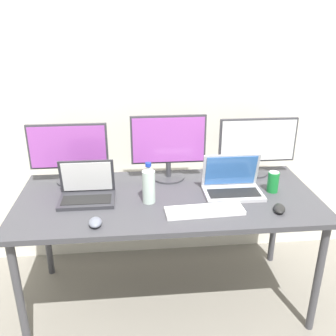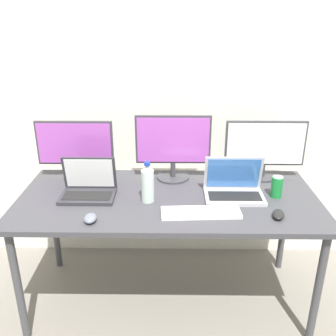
# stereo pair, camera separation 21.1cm
# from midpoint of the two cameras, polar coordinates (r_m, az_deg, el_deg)

# --- Properties ---
(ground_plane) EXTENTS (16.00, 16.00, 0.00)m
(ground_plane) POSITION_cam_midpoint_polar(r_m,az_deg,el_deg) (2.60, -2.45, -19.13)
(ground_plane) COLOR gray
(wall_back) EXTENTS (7.00, 0.08, 2.60)m
(wall_back) POSITION_cam_midpoint_polar(r_m,az_deg,el_deg) (2.57, -3.68, 12.86)
(wall_back) COLOR silver
(wall_back) RESTS_ON ground
(work_desk) EXTENTS (1.74, 0.79, 0.74)m
(work_desk) POSITION_cam_midpoint_polar(r_m,az_deg,el_deg) (2.21, -2.74, -5.79)
(work_desk) COLOR #424247
(work_desk) RESTS_ON ground
(monitor_left) EXTENTS (0.48, 0.18, 0.38)m
(monitor_left) POSITION_cam_midpoint_polar(r_m,az_deg,el_deg) (2.40, -17.39, 2.49)
(monitor_left) COLOR #38383D
(monitor_left) RESTS_ON work_desk
(monitor_center) EXTENTS (0.47, 0.21, 0.42)m
(monitor_center) POSITION_cam_midpoint_polar(r_m,az_deg,el_deg) (2.34, -2.51, 3.47)
(monitor_center) COLOR #38383D
(monitor_center) RESTS_ON work_desk
(monitor_right) EXTENTS (0.50, 0.17, 0.38)m
(monitor_right) POSITION_cam_midpoint_polar(r_m,az_deg,el_deg) (2.46, 11.11, 3.62)
(monitor_right) COLOR #38383D
(monitor_right) RESTS_ON work_desk
(laptop_silver) EXTENTS (0.31, 0.21, 0.22)m
(laptop_silver) POSITION_cam_midpoint_polar(r_m,az_deg,el_deg) (2.20, -14.96, -3.45)
(laptop_silver) COLOR #2D2D33
(laptop_silver) RESTS_ON work_desk
(laptop_secondary) EXTENTS (0.34, 0.22, 0.23)m
(laptop_secondary) POSITION_cam_midpoint_polar(r_m,az_deg,el_deg) (2.22, 7.09, -2.55)
(laptop_secondary) COLOR #B7B7BC
(laptop_secondary) RESTS_ON work_desk
(keyboard_main) EXTENTS (0.43, 0.15, 0.02)m
(keyboard_main) POSITION_cam_midpoint_polar(r_m,az_deg,el_deg) (2.01, 2.60, -6.61)
(keyboard_main) COLOR white
(keyboard_main) RESTS_ON work_desk
(mouse_by_keyboard) EXTENTS (0.07, 0.10, 0.04)m
(mouse_by_keyboard) POSITION_cam_midpoint_polar(r_m,az_deg,el_deg) (1.94, -14.13, -8.13)
(mouse_by_keyboard) COLOR slate
(mouse_by_keyboard) RESTS_ON work_desk
(mouse_by_laptop) EXTENTS (0.09, 0.12, 0.03)m
(mouse_by_laptop) POSITION_cam_midpoint_polar(r_m,az_deg,el_deg) (2.08, 13.85, -6.09)
(mouse_by_laptop) COLOR black
(mouse_by_laptop) RESTS_ON work_desk
(water_bottle) EXTENTS (0.07, 0.07, 0.24)m
(water_bottle) POSITION_cam_midpoint_polar(r_m,az_deg,el_deg) (2.08, -5.86, -2.57)
(water_bottle) COLOR silver
(water_bottle) RESTS_ON work_desk
(soda_can_near_keyboard) EXTENTS (0.07, 0.07, 0.13)m
(soda_can_near_keyboard) POSITION_cam_midpoint_polar(r_m,az_deg,el_deg) (2.28, 13.20, -2.12)
(soda_can_near_keyboard) COLOR #197F33
(soda_can_near_keyboard) RESTS_ON work_desk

